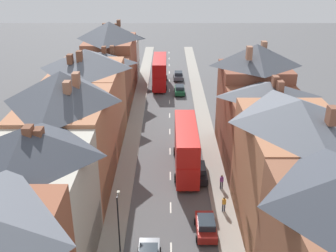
# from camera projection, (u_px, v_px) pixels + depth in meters

# --- Properties ---
(pavement_left) EXTENTS (2.20, 104.00, 0.14)m
(pavement_left) POSITION_uv_depth(u_px,v_px,m) (133.00, 125.00, 56.86)
(pavement_left) COLOR gray
(pavement_left) RESTS_ON ground
(pavement_right) EXTENTS (2.20, 104.00, 0.14)m
(pavement_right) POSITION_uv_depth(u_px,v_px,m) (204.00, 125.00, 56.89)
(pavement_right) COLOR gray
(pavement_right) RESTS_ON ground
(centre_line_dashes) EXTENTS (0.14, 97.80, 0.01)m
(centre_line_dashes) POSITION_uv_depth(u_px,v_px,m) (169.00, 132.00, 55.07)
(centre_line_dashes) COLOR silver
(centre_line_dashes) RESTS_ON ground
(terrace_row_left) EXTENTS (8.00, 78.80, 13.07)m
(terrace_row_left) POSITION_uv_depth(u_px,v_px,m) (77.00, 120.00, 43.26)
(terrace_row_left) COLOR brown
(terrace_row_left) RESTS_ON ground
(terrace_row_right) EXTENTS (8.00, 46.54, 13.39)m
(terrace_row_right) POSITION_uv_depth(u_px,v_px,m) (300.00, 187.00, 30.70)
(terrace_row_right) COLOR silver
(terrace_row_right) RESTS_ON ground
(double_decker_bus_lead) EXTENTS (2.74, 10.80, 5.30)m
(double_decker_bus_lead) POSITION_uv_depth(u_px,v_px,m) (158.00, 71.00, 73.14)
(double_decker_bus_lead) COLOR #B70F0F
(double_decker_bus_lead) RESTS_ON ground
(double_decker_bus_mid_street) EXTENTS (2.74, 10.80, 5.30)m
(double_decker_bus_mid_street) POSITION_uv_depth(u_px,v_px,m) (185.00, 147.00, 44.54)
(double_decker_bus_mid_street) COLOR red
(double_decker_bus_mid_street) RESTS_ON ground
(car_near_silver) EXTENTS (1.90, 4.04, 1.65)m
(car_near_silver) POSITION_uv_depth(u_px,v_px,m) (177.00, 76.00, 77.43)
(car_near_silver) COLOR #4C515B
(car_near_silver) RESTS_ON ground
(car_parked_left_a) EXTENTS (1.90, 3.87, 1.62)m
(car_parked_left_a) POSITION_uv_depth(u_px,v_px,m) (205.00, 226.00, 34.73)
(car_parked_left_a) COLOR maroon
(car_parked_left_a) RESTS_ON ground
(car_parked_right_a) EXTENTS (1.90, 4.30, 1.67)m
(car_parked_right_a) POSITION_uv_depth(u_px,v_px,m) (197.00, 172.00, 43.32)
(car_parked_right_a) COLOR black
(car_parked_right_a) RESTS_ON ground
(car_mid_black) EXTENTS (1.90, 4.19, 1.63)m
(car_mid_black) POSITION_uv_depth(u_px,v_px,m) (178.00, 90.00, 69.48)
(car_mid_black) COLOR #144728
(car_mid_black) RESTS_ON ground
(pedestrian_mid_left) EXTENTS (0.36, 0.22, 1.61)m
(pedestrian_mid_left) POSITION_uv_depth(u_px,v_px,m) (223.00, 203.00, 37.49)
(pedestrian_mid_left) COLOR #3D4256
(pedestrian_mid_left) RESTS_ON pavement_right
(pedestrian_mid_right) EXTENTS (0.36, 0.22, 1.61)m
(pedestrian_mid_right) POSITION_uv_depth(u_px,v_px,m) (220.00, 181.00, 41.17)
(pedestrian_mid_right) COLOR #23232D
(pedestrian_mid_right) RESTS_ON pavement_right
(street_lamp) EXTENTS (0.20, 1.12, 5.50)m
(street_lamp) POSITION_uv_depth(u_px,v_px,m) (117.00, 220.00, 31.61)
(street_lamp) COLOR black
(street_lamp) RESTS_ON ground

